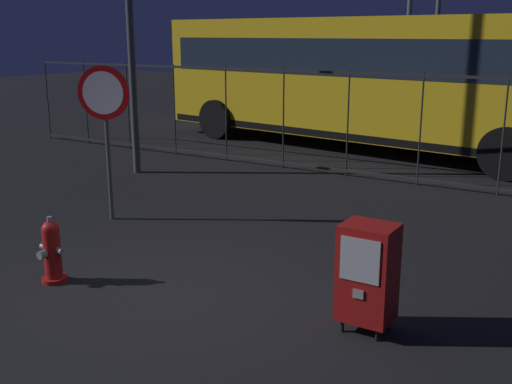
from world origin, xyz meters
The scene contains 7 objects.
ground_plane centered at (0.00, 0.00, 0.00)m, with size 60.00×60.00×0.00m, color black.
fire_hydrant centered at (-1.36, -0.37, 0.35)m, with size 0.33×0.31×0.75m.
newspaper_box_primary centered at (2.01, 0.35, 0.57)m, with size 0.48×0.42×1.02m.
stop_sign centered at (-2.50, 1.69, 1.60)m, with size 0.71×0.31×2.23m.
fence_barrier centered at (0.00, 6.11, 1.02)m, with size 18.03×0.04×2.00m.
bus_near centered at (-1.51, 9.11, 1.71)m, with size 10.75×3.97×3.00m.
bus_far centered at (0.96, 12.78, 1.71)m, with size 10.70×3.64×3.00m.
Camera 1 is at (3.86, -4.60, 2.66)m, focal length 43.16 mm.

